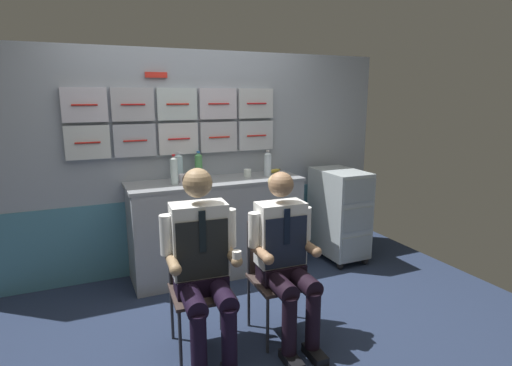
{
  "coord_description": "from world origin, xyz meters",
  "views": [
    {
      "loc": [
        -1.06,
        -2.59,
        1.72
      ],
      "look_at": [
        0.12,
        0.06,
        1.11
      ],
      "focal_mm": 29.03,
      "sensor_mm": 36.0,
      "label": 1
    }
  ],
  "objects": [
    {
      "name": "water_bottle_clear",
      "position": [
        0.7,
        1.09,
        1.06
      ],
      "size": [
        0.07,
        0.07,
        0.26
      ],
      "color": "silver",
      "rests_on": "galley_counter"
    },
    {
      "name": "crew_member_left",
      "position": [
        -0.36,
        -0.14,
        0.7
      ],
      "size": [
        0.51,
        0.64,
        1.27
      ],
      "color": "black",
      "rests_on": "ground"
    },
    {
      "name": "ground",
      "position": [
        0.0,
        0.0,
        -0.02
      ],
      "size": [
        4.8,
        4.8,
        0.04
      ],
      "primitive_type": "cube",
      "color": "#222D47"
    },
    {
      "name": "water_bottle_tall",
      "position": [
        -0.25,
        1.06,
        1.06
      ],
      "size": [
        0.07,
        0.07,
        0.27
      ],
      "color": "silver",
      "rests_on": "galley_counter"
    },
    {
      "name": "water_bottle_short",
      "position": [
        0.03,
        1.25,
        1.06
      ],
      "size": [
        0.07,
        0.07,
        0.26
      ],
      "color": "#53A059",
      "rests_on": "galley_counter"
    },
    {
      "name": "crew_member_right",
      "position": [
        0.22,
        -0.2,
        0.66
      ],
      "size": [
        0.48,
        0.59,
        1.21
      ],
      "color": "black",
      "rests_on": "ground"
    },
    {
      "name": "sparkling_bottle_green",
      "position": [
        -0.16,
        1.24,
        1.06
      ],
      "size": [
        0.08,
        0.08,
        0.27
      ],
      "color": "silver",
      "rests_on": "galley_counter"
    },
    {
      "name": "galley_bulkhead",
      "position": [
        -0.01,
        1.37,
        1.08
      ],
      "size": [
        4.2,
        0.14,
        2.15
      ],
      "color": "#97A0AE",
      "rests_on": "ground"
    },
    {
      "name": "service_trolley",
      "position": [
        1.46,
        0.92,
        0.51
      ],
      "size": [
        0.4,
        0.65,
        0.96
      ],
      "color": "black",
      "rests_on": "ground"
    },
    {
      "name": "galley_counter",
      "position": [
        0.15,
        1.09,
        0.47
      ],
      "size": [
        1.67,
        0.53,
        0.93
      ],
      "color": "#989CA3",
      "rests_on": "ground"
    },
    {
      "name": "folding_chair_right",
      "position": [
        0.23,
        -0.04,
        0.5
      ],
      "size": [
        0.41,
        0.42,
        0.83
      ],
      "color": "#2D2D33",
      "rests_on": "ground"
    },
    {
      "name": "paper_cup_tan",
      "position": [
        0.49,
        1.12,
        0.97
      ],
      "size": [
        0.07,
        0.07,
        0.08
      ],
      "color": "white",
      "rests_on": "galley_counter"
    },
    {
      "name": "espresso_cup_small",
      "position": [
        -0.16,
        1.12,
        0.97
      ],
      "size": [
        0.07,
        0.07,
        0.08
      ],
      "color": "white",
      "rests_on": "galley_counter"
    },
    {
      "name": "snack_banana",
      "position": [
        0.83,
        1.2,
        0.95
      ],
      "size": [
        0.17,
        0.1,
        0.04
      ],
      "color": "yellow",
      "rests_on": "galley_counter"
    },
    {
      "name": "folding_chair_left",
      "position": [
        -0.34,
        0.02,
        0.5
      ],
      "size": [
        0.43,
        0.43,
        0.83
      ],
      "color": "#2D2D33",
      "rests_on": "ground"
    }
  ]
}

